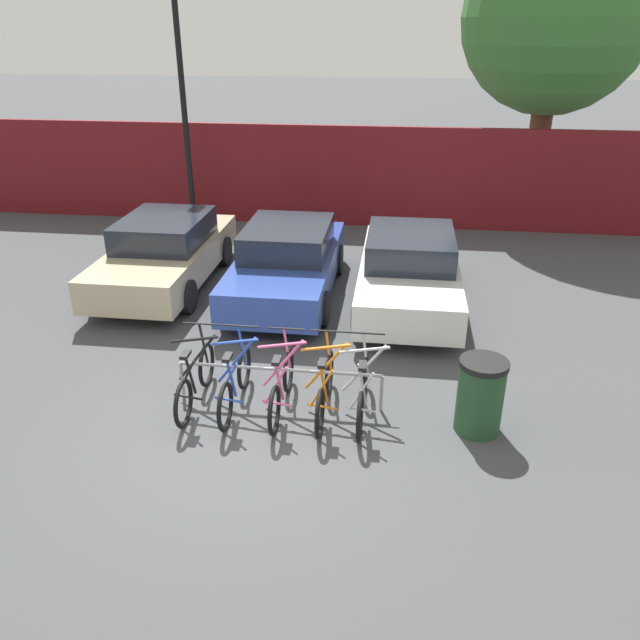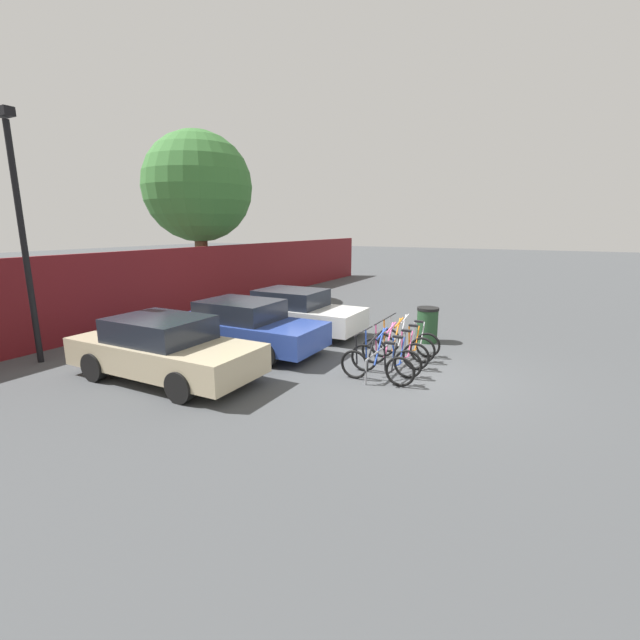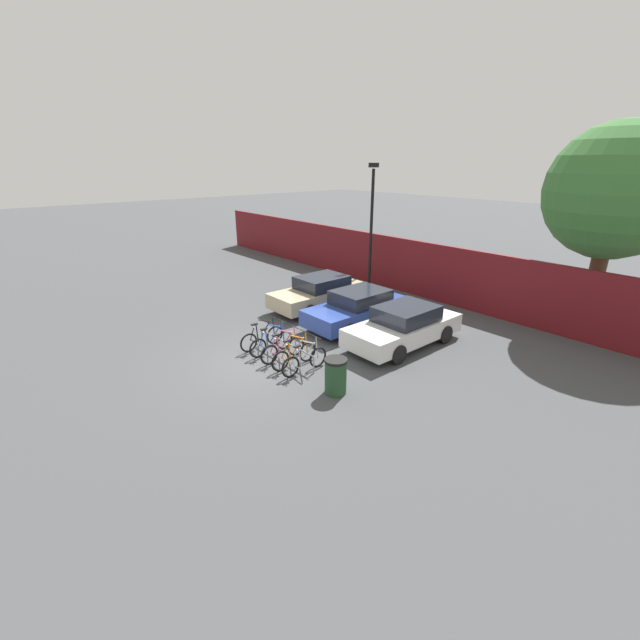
{
  "view_description": "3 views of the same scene",
  "coord_description": "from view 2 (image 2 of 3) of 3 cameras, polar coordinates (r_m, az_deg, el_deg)",
  "views": [
    {
      "loc": [
        1.81,
        -6.68,
        4.88
      ],
      "look_at": [
        0.8,
        1.06,
        1.16
      ],
      "focal_mm": 35.0,
      "sensor_mm": 36.0,
      "label": 1
    },
    {
      "loc": [
        -9.28,
        -2.51,
        3.34
      ],
      "look_at": [
        -1.16,
        1.77,
        1.32
      ],
      "focal_mm": 24.0,
      "sensor_mm": 36.0,
      "label": 2
    },
    {
      "loc": [
        10.63,
        -6.64,
        6.06
      ],
      "look_at": [
        0.25,
        2.15,
        0.95
      ],
      "focal_mm": 24.0,
      "sensor_mm": 36.0,
      "label": 3
    }
  ],
  "objects": [
    {
      "name": "bike_rack",
      "position": [
        10.48,
        9.05,
        -3.64
      ],
      "size": [
        2.88,
        0.04,
        0.57
      ],
      "color": "gray",
      "rests_on": "ground"
    },
    {
      "name": "bicycle_orange",
      "position": [
        11.06,
        10.86,
        -3.37
      ],
      "size": [
        0.68,
        1.71,
        1.05
      ],
      "rotation": [
        0.0,
        0.0,
        0.03
      ],
      "color": "black",
      "rests_on": "ground"
    },
    {
      "name": "bicycle_pink",
      "position": [
        10.51,
        9.9,
        -4.16
      ],
      "size": [
        0.68,
        1.71,
        1.05
      ],
      "rotation": [
        0.0,
        0.0,
        0.04
      ],
      "color": "black",
      "rests_on": "ground"
    },
    {
      "name": "bicycle_black",
      "position": [
        9.4,
        7.56,
        -6.08
      ],
      "size": [
        0.68,
        1.71,
        1.05
      ],
      "rotation": [
        0.0,
        0.0,
        0.02
      ],
      "color": "black",
      "rests_on": "ground"
    },
    {
      "name": "hoarding_wall",
      "position": [
        15.31,
        -24.32,
        3.56
      ],
      "size": [
        36.0,
        0.16,
        2.56
      ],
      "primitive_type": "cube",
      "color": "maroon",
      "rests_on": "ground"
    },
    {
      "name": "tree_behind_hoarding",
      "position": [
        20.26,
        -15.97,
        16.59
      ],
      "size": [
        4.72,
        4.72,
        7.38
      ],
      "color": "brown",
      "rests_on": "ground"
    },
    {
      "name": "trash_bin",
      "position": [
        12.91,
        14.11,
        -0.61
      ],
      "size": [
        0.63,
        0.63,
        1.03
      ],
      "color": "#234728",
      "rests_on": "ground"
    },
    {
      "name": "ground_plane",
      "position": [
        10.17,
        12.06,
        -7.05
      ],
      "size": [
        120.0,
        120.0,
        0.0
      ],
      "primitive_type": "plane",
      "color": "#424447"
    },
    {
      "name": "car_beige",
      "position": [
        10.09,
        -20.08,
        -3.6
      ],
      "size": [
        1.91,
        4.42,
        1.4
      ],
      "color": "#C1B28E",
      "rests_on": "ground"
    },
    {
      "name": "bicycle_silver",
      "position": [
        11.54,
        11.62,
        -2.74
      ],
      "size": [
        0.68,
        1.71,
        1.05
      ],
      "rotation": [
        0.0,
        0.0,
        -0.05
      ],
      "color": "black",
      "rests_on": "ground"
    },
    {
      "name": "car_white",
      "position": [
        13.54,
        -3.54,
        1.09
      ],
      "size": [
        1.91,
        4.37,
        1.4
      ],
      "color": "silver",
      "rests_on": "ground"
    },
    {
      "name": "bicycle_blue",
      "position": [
        9.91,
        8.71,
        -5.14
      ],
      "size": [
        0.68,
        1.71,
        1.05
      ],
      "rotation": [
        0.0,
        0.0,
        0.05
      ],
      "color": "black",
      "rests_on": "ground"
    },
    {
      "name": "car_blue",
      "position": [
        11.74,
        -10.17,
        -0.84
      ],
      "size": [
        1.91,
        4.41,
        1.4
      ],
      "color": "#2D479E",
      "rests_on": "ground"
    },
    {
      "name": "lamp_post",
      "position": [
        12.45,
        -34.98,
        10.1
      ],
      "size": [
        0.24,
        0.44,
        5.93
      ],
      "color": "black",
      "rests_on": "ground"
    }
  ]
}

